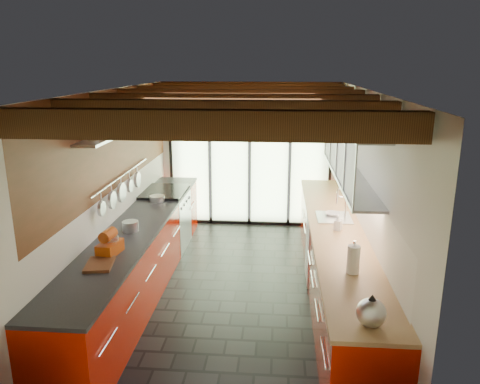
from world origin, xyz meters
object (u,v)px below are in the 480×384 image
at_px(soap_bottle, 338,223).
at_px(bowl, 333,214).
at_px(kettle, 371,311).
at_px(paper_towel, 353,260).
at_px(stand_mixer, 110,244).

height_order(soap_bottle, bowl, soap_bottle).
distance_m(kettle, paper_towel, 0.94).
distance_m(soap_bottle, bowl, 0.57).
distance_m(stand_mixer, soap_bottle, 2.71).
height_order(paper_towel, soap_bottle, paper_towel).
bearing_deg(stand_mixer, kettle, -25.72).
relative_size(paper_towel, soap_bottle, 1.76).
bearing_deg(bowl, soap_bottle, -90.00).
bearing_deg(soap_bottle, stand_mixer, -159.48).
relative_size(stand_mixer, kettle, 1.14).
distance_m(kettle, bowl, 2.74).
bearing_deg(paper_towel, stand_mixer, 173.69).
bearing_deg(soap_bottle, bowl, 90.00).
relative_size(kettle, bowl, 1.50).
bearing_deg(bowl, paper_towel, -90.00).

